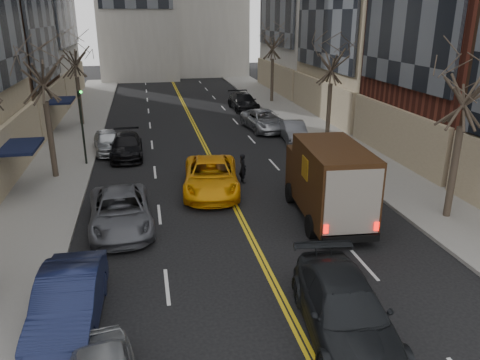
% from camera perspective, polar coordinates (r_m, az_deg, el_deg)
% --- Properties ---
extents(sidewalk_left, '(4.00, 66.00, 0.15)m').
position_cam_1_polar(sidewalk_left, '(33.99, -20.04, 4.13)').
color(sidewalk_left, slate).
rests_on(sidewalk_left, ground).
extents(sidewalk_right, '(4.00, 66.00, 0.15)m').
position_cam_1_polar(sidewalk_right, '(35.96, 9.67, 5.85)').
color(sidewalk_right, slate).
rests_on(sidewalk_right, ground).
extents(tree_lf_mid, '(3.20, 3.20, 8.91)m').
position_cam_1_polar(tree_lf_mid, '(26.08, -23.32, 13.97)').
color(tree_lf_mid, '#382D23').
rests_on(tree_lf_mid, sidewalk_left).
extents(tree_lf_far, '(3.20, 3.20, 8.12)m').
position_cam_1_polar(tree_lf_far, '(38.93, -19.63, 14.95)').
color(tree_lf_far, '#382D23').
rests_on(tree_lf_far, sidewalk_left).
extents(tree_rt_near, '(3.20, 3.20, 8.71)m').
position_cam_1_polar(tree_rt_near, '(20.89, 26.25, 12.13)').
color(tree_rt_near, '#382D23').
rests_on(tree_rt_near, sidewalk_right).
extents(tree_rt_mid, '(3.20, 3.20, 8.32)m').
position_cam_1_polar(tree_rt_mid, '(33.12, 11.22, 15.29)').
color(tree_rt_mid, '#382D23').
rests_on(tree_rt_mid, sidewalk_right).
extents(tree_rt_far, '(3.20, 3.20, 9.11)m').
position_cam_1_polar(tree_rt_far, '(47.28, 4.07, 17.49)').
color(tree_rt_far, '#382D23').
rests_on(tree_rt_far, sidewalk_right).
extents(traffic_signal, '(0.29, 0.26, 4.70)m').
position_cam_1_polar(traffic_signal, '(28.33, -18.76, 7.08)').
color(traffic_signal, black).
rests_on(traffic_signal, sidewalk_left).
extents(ups_truck, '(2.93, 6.39, 3.41)m').
position_cam_1_polar(ups_truck, '(20.27, 10.70, -0.19)').
color(ups_truck, black).
rests_on(ups_truck, ground).
extents(observer_sedan, '(2.86, 5.71, 1.59)m').
position_cam_1_polar(observer_sedan, '(13.64, 12.68, -15.21)').
color(observer_sedan, black).
rests_on(observer_sedan, ground).
extents(taxi, '(3.38, 6.07, 1.60)m').
position_cam_1_polar(taxi, '(23.42, -3.54, 0.47)').
color(taxi, orange).
rests_on(taxi, ground).
extents(pedestrian, '(0.47, 0.63, 1.56)m').
position_cam_1_polar(pedestrian, '(24.63, 0.35, 1.43)').
color(pedestrian, black).
rests_on(pedestrian, ground).
extents(parked_lf_b, '(1.85, 4.86, 1.58)m').
position_cam_1_polar(parked_lf_b, '(14.51, -20.14, -13.71)').
color(parked_lf_b, '#101634').
rests_on(parked_lf_b, ground).
extents(parked_lf_c, '(2.81, 5.51, 1.49)m').
position_cam_1_polar(parked_lf_c, '(20.04, -14.38, -3.71)').
color(parked_lf_c, '#54555C').
rests_on(parked_lf_c, ground).
extents(parked_lf_d, '(2.01, 4.82, 1.39)m').
position_cam_1_polar(parked_lf_d, '(30.04, -13.68, 4.06)').
color(parked_lf_d, black).
rests_on(parked_lf_d, ground).
extents(parked_lf_e, '(2.20, 4.35, 1.42)m').
position_cam_1_polar(parked_lf_e, '(31.36, -15.82, 4.55)').
color(parked_lf_e, '#ADB0B5').
rests_on(parked_lf_e, ground).
extents(parked_rt_a, '(1.93, 4.33, 1.38)m').
position_cam_1_polar(parked_rt_a, '(33.08, 6.58, 5.89)').
color(parked_rt_a, '#54565D').
rests_on(parked_rt_a, ground).
extents(parked_rt_b, '(3.02, 5.63, 1.50)m').
position_cam_1_polar(parked_rt_b, '(36.16, 2.97, 7.28)').
color(parked_rt_b, '#A8ABB0').
rests_on(parked_rt_b, ground).
extents(parked_rt_c, '(2.28, 5.37, 1.54)m').
position_cam_1_polar(parked_rt_c, '(43.79, 0.40, 9.51)').
color(parked_rt_c, black).
rests_on(parked_rt_c, ground).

